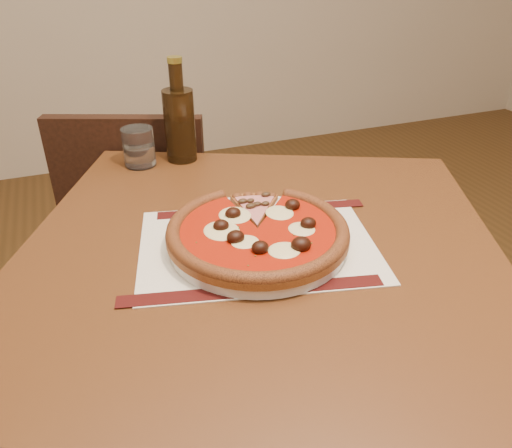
{
  "coord_description": "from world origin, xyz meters",
  "views": [
    {
      "loc": [
        -0.78,
        0.08,
        1.2
      ],
      "look_at": [
        -0.52,
        0.75,
        0.78
      ],
      "focal_mm": 35.0,
      "sensor_mm": 36.0,
      "label": 1
    }
  ],
  "objects_px": {
    "plate": "(258,240)",
    "bottle": "(179,122)",
    "chair_far": "(145,224)",
    "pizza": "(258,230)",
    "water_glass": "(139,147)",
    "table": "(260,293)"
  },
  "relations": [
    {
      "from": "plate",
      "to": "water_glass",
      "type": "xyz_separation_m",
      "value": [
        -0.12,
        0.41,
        0.03
      ]
    },
    {
      "from": "table",
      "to": "plate",
      "type": "relative_size",
      "value": 3.61
    },
    {
      "from": "pizza",
      "to": "table",
      "type": "bearing_deg",
      "value": 11.42
    },
    {
      "from": "chair_far",
      "to": "water_glass",
      "type": "bearing_deg",
      "value": 106.83
    },
    {
      "from": "water_glass",
      "to": "bottle",
      "type": "distance_m",
      "value": 0.11
    },
    {
      "from": "chair_far",
      "to": "pizza",
      "type": "bearing_deg",
      "value": 120.9
    },
    {
      "from": "chair_far",
      "to": "plate",
      "type": "bearing_deg",
      "value": 120.92
    },
    {
      "from": "plate",
      "to": "water_glass",
      "type": "distance_m",
      "value": 0.43
    },
    {
      "from": "table",
      "to": "pizza",
      "type": "distance_m",
      "value": 0.13
    },
    {
      "from": "pizza",
      "to": "water_glass",
      "type": "xyz_separation_m",
      "value": [
        -0.12,
        0.41,
        0.01
      ]
    },
    {
      "from": "table",
      "to": "plate",
      "type": "bearing_deg",
      "value": -172.94
    },
    {
      "from": "table",
      "to": "bottle",
      "type": "bearing_deg",
      "value": 94.35
    },
    {
      "from": "plate",
      "to": "bottle",
      "type": "relative_size",
      "value": 1.28
    },
    {
      "from": "table",
      "to": "water_glass",
      "type": "relative_size",
      "value": 12.4
    },
    {
      "from": "chair_far",
      "to": "plate",
      "type": "relative_size",
      "value": 2.8
    },
    {
      "from": "plate",
      "to": "water_glass",
      "type": "relative_size",
      "value": 3.44
    },
    {
      "from": "plate",
      "to": "bottle",
      "type": "height_order",
      "value": "bottle"
    },
    {
      "from": "pizza",
      "to": "plate",
      "type": "bearing_deg",
      "value": 73.09
    },
    {
      "from": "table",
      "to": "water_glass",
      "type": "distance_m",
      "value": 0.46
    },
    {
      "from": "chair_far",
      "to": "pizza",
      "type": "relative_size",
      "value": 2.74
    },
    {
      "from": "plate",
      "to": "chair_far",
      "type": "bearing_deg",
      "value": 99.2
    },
    {
      "from": "water_glass",
      "to": "bottle",
      "type": "xyz_separation_m",
      "value": [
        0.1,
        -0.0,
        0.05
      ]
    }
  ]
}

